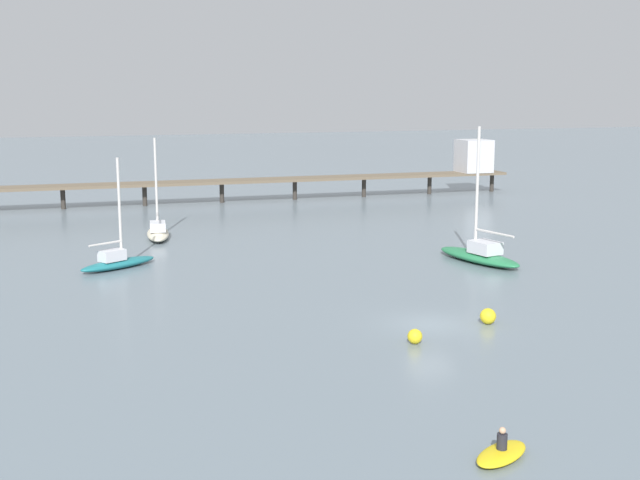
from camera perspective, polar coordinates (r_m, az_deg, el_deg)
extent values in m
plane|color=slate|center=(44.40, 7.73, -5.87)|extent=(400.00, 400.00, 0.00)
cube|color=brown|center=(92.24, -6.89, 4.07)|extent=(70.27, 5.39, 0.30)
cylinder|color=#38332D|center=(90.79, -17.51, 2.77)|extent=(0.50, 0.50, 2.22)
cylinder|color=#38332D|center=(91.19, -12.15, 3.05)|extent=(0.50, 0.50, 2.22)
cylinder|color=#38332D|center=(92.39, -6.87, 3.30)|extent=(0.50, 0.50, 2.22)
cylinder|color=#38332D|center=(94.34, -1.77, 3.51)|extent=(0.50, 0.50, 2.22)
cylinder|color=#38332D|center=(97.00, 3.09, 3.69)|extent=(0.50, 0.50, 2.22)
cylinder|color=#38332D|center=(100.32, 7.66, 3.83)|extent=(0.50, 0.50, 2.22)
cylinder|color=#38332D|center=(104.23, 11.91, 3.94)|extent=(0.50, 0.50, 2.22)
cube|color=silver|center=(102.65, 10.69, 5.80)|extent=(3.73, 3.73, 3.97)
ellipsoid|color=beige|center=(70.94, -11.25, 0.43)|extent=(2.72, 7.13, 0.73)
cube|color=silver|center=(70.27, -11.27, 0.94)|extent=(1.56, 2.36, 0.73)
cylinder|color=silver|center=(70.69, -11.37, 3.87)|extent=(0.20, 0.20, 7.76)
cylinder|color=silver|center=(69.77, -11.29, 1.73)|extent=(0.49, 2.51, 0.16)
ellipsoid|color=#287F4C|center=(60.91, 11.02, -1.17)|extent=(3.94, 8.38, 0.75)
cube|color=silver|center=(60.29, 11.46, -0.50)|extent=(2.03, 2.41, 0.90)
cylinder|color=silver|center=(60.44, 10.92, 3.48)|extent=(0.22, 0.22, 9.11)
cylinder|color=silver|center=(59.44, 12.07, 0.49)|extent=(0.97, 3.82, 0.17)
ellipsoid|color=#1E727A|center=(59.43, -13.90, -1.63)|extent=(6.06, 4.43, 0.63)
cube|color=silver|center=(59.01, -14.32, -1.04)|extent=(2.04, 1.81, 0.76)
cylinder|color=silver|center=(58.94, -13.83, 2.13)|extent=(0.19, 0.19, 7.17)
cylinder|color=silver|center=(58.56, -14.77, -0.24)|extent=(2.34, 1.46, 0.15)
ellipsoid|color=yellow|center=(29.35, 12.56, -14.37)|extent=(2.87, 2.33, 0.35)
cylinder|color=#26262D|center=(29.17, 12.59, -13.57)|extent=(0.49, 0.49, 0.55)
sphere|color=tan|center=(29.01, 12.63, -12.85)|extent=(0.24, 0.24, 0.24)
sphere|color=yellow|center=(40.94, 6.65, -6.70)|extent=(0.75, 0.75, 0.75)
sphere|color=yellow|center=(44.91, 11.65, -5.23)|extent=(0.86, 0.86, 0.86)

